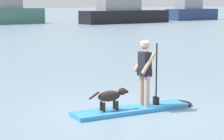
{
  "coord_description": "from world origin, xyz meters",
  "views": [
    {
      "loc": [
        -5.23,
        -8.99,
        2.66
      ],
      "look_at": [
        0.0,
        1.0,
        0.9
      ],
      "focal_mm": 69.65,
      "sensor_mm": 36.0,
      "label": 1
    }
  ],
  "objects_px": {
    "person_paddler": "(145,69)",
    "moored_boat_center": "(9,11)",
    "moored_boat_port": "(191,11)",
    "paddleboard": "(139,109)",
    "moored_boat_far_starboard": "(124,12)",
    "dog": "(111,96)"
  },
  "relations": [
    {
      "from": "person_paddler",
      "to": "moored_boat_center",
      "type": "bearing_deg",
      "value": 79.63
    },
    {
      "from": "moored_boat_port",
      "to": "moored_boat_center",
      "type": "bearing_deg",
      "value": 178.32
    },
    {
      "from": "paddleboard",
      "to": "moored_boat_far_starboard",
      "type": "bearing_deg",
      "value": 61.32
    },
    {
      "from": "moored_boat_center",
      "to": "moored_boat_far_starboard",
      "type": "xyz_separation_m",
      "value": [
        13.69,
        -4.91,
        -0.1
      ]
    },
    {
      "from": "moored_boat_far_starboard",
      "to": "moored_boat_center",
      "type": "bearing_deg",
      "value": 160.28
    },
    {
      "from": "dog",
      "to": "moored_boat_center",
      "type": "xyz_separation_m",
      "value": [
        9.26,
        45.43,
        1.11
      ]
    },
    {
      "from": "paddleboard",
      "to": "moored_boat_port",
      "type": "relative_size",
      "value": 0.28
    },
    {
      "from": "paddleboard",
      "to": "person_paddler",
      "type": "xyz_separation_m",
      "value": [
        0.17,
        -0.0,
        0.99
      ]
    },
    {
      "from": "paddleboard",
      "to": "person_paddler",
      "type": "relative_size",
      "value": 2.0
    },
    {
      "from": "dog",
      "to": "moored_boat_port",
      "type": "xyz_separation_m",
      "value": [
        37.06,
        44.62,
        0.88
      ]
    },
    {
      "from": "moored_boat_center",
      "to": "moored_boat_port",
      "type": "relative_size",
      "value": 1.07
    },
    {
      "from": "moored_boat_center",
      "to": "moored_boat_port",
      "type": "bearing_deg",
      "value": -1.68
    },
    {
      "from": "person_paddler",
      "to": "dog",
      "type": "height_order",
      "value": "person_paddler"
    },
    {
      "from": "moored_boat_far_starboard",
      "to": "moored_boat_port",
      "type": "bearing_deg",
      "value": 16.17
    },
    {
      "from": "moored_boat_port",
      "to": "paddleboard",
      "type": "bearing_deg",
      "value": -129.12
    },
    {
      "from": "moored_boat_port",
      "to": "person_paddler",
      "type": "bearing_deg",
      "value": -128.98
    },
    {
      "from": "moored_boat_center",
      "to": "moored_boat_far_starboard",
      "type": "height_order",
      "value": "moored_boat_center"
    },
    {
      "from": "paddleboard",
      "to": "moored_boat_port",
      "type": "bearing_deg",
      "value": 50.88
    },
    {
      "from": "person_paddler",
      "to": "moored_boat_far_starboard",
      "type": "distance_m",
      "value": 46.12
    },
    {
      "from": "person_paddler",
      "to": "moored_boat_far_starboard",
      "type": "bearing_deg",
      "value": 61.51
    },
    {
      "from": "moored_boat_center",
      "to": "moored_boat_far_starboard",
      "type": "distance_m",
      "value": 14.54
    },
    {
      "from": "dog",
      "to": "moored_boat_port",
      "type": "height_order",
      "value": "moored_boat_port"
    }
  ]
}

